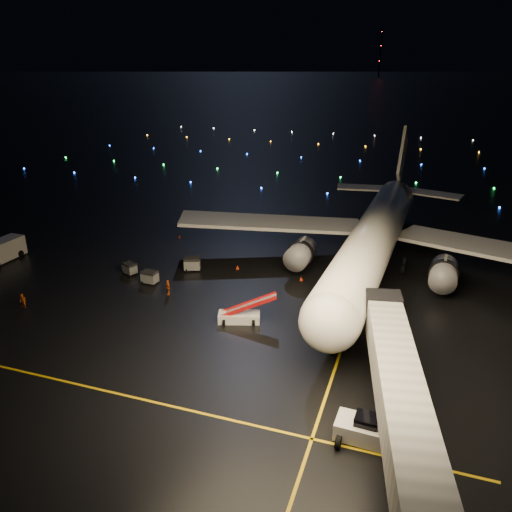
# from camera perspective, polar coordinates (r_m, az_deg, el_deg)

# --- Properties ---
(ground) EXTENTS (2000.00, 2000.00, 0.00)m
(ground) POSITION_cam_1_polar(r_m,az_deg,el_deg) (341.00, 16.38, 16.43)
(ground) COLOR black
(ground) RESTS_ON ground
(lane_centre) EXTENTS (0.25, 80.00, 0.02)m
(lane_centre) POSITION_cam_1_polar(r_m,az_deg,el_deg) (60.94, 11.61, -4.70)
(lane_centre) COLOR #E4B50A
(lane_centre) RESTS_ON ground
(lane_cross) EXTENTS (60.00, 0.25, 0.02)m
(lane_cross) POSITION_cam_1_polar(r_m,az_deg,el_deg) (45.72, -15.61, -14.89)
(lane_cross) COLOR #E4B50A
(lane_cross) RESTS_ON ground
(airliner) EXTENTS (59.47, 56.79, 16.08)m
(airliner) POSITION_cam_1_polar(r_m,az_deg,el_deg) (68.64, 14.00, 5.33)
(airliner) COLOR white
(airliner) RESTS_ON ground
(pushback_tug) EXTENTS (4.57, 2.55, 2.13)m
(pushback_tug) POSITION_cam_1_polar(r_m,az_deg,el_deg) (40.08, 12.45, -18.62)
(pushback_tug) COLOR silver
(pushback_tug) RESTS_ON ground
(belt_loader) EXTENTS (6.80, 3.68, 3.18)m
(belt_loader) POSITION_cam_1_polar(r_m,az_deg,el_deg) (53.95, -1.96, -5.99)
(belt_loader) COLOR silver
(belt_loader) RESTS_ON ground
(service_truck) EXTENTS (2.89, 8.13, 2.96)m
(service_truck) POSITION_cam_1_polar(r_m,az_deg,el_deg) (78.58, -27.01, 0.57)
(service_truck) COLOR silver
(service_truck) RESTS_ON ground
(crew_b) EXTENTS (0.94, 0.80, 1.68)m
(crew_b) POSITION_cam_1_polar(r_m,az_deg,el_deg) (63.09, -25.10, -4.65)
(crew_b) COLOR orange
(crew_b) RESTS_ON ground
(crew_c) EXTENTS (1.13, 1.13, 1.93)m
(crew_c) POSITION_cam_1_polar(r_m,az_deg,el_deg) (60.99, -10.03, -3.56)
(crew_c) COLOR orange
(crew_c) RESTS_ON ground
(safety_cone_0) EXTENTS (0.52, 0.52, 0.53)m
(safety_cone_0) POSITION_cam_1_polar(r_m,az_deg,el_deg) (64.39, 5.19, -2.58)
(safety_cone_0) COLOR red
(safety_cone_0) RESTS_ON ground
(safety_cone_1) EXTENTS (0.52, 0.52, 0.55)m
(safety_cone_1) POSITION_cam_1_polar(r_m,az_deg,el_deg) (71.99, 3.54, 0.18)
(safety_cone_1) COLOR red
(safety_cone_1) RESTS_ON ground
(safety_cone_2) EXTENTS (0.60, 0.60, 0.56)m
(safety_cone_2) POSITION_cam_1_polar(r_m,az_deg,el_deg) (67.59, -2.14, -1.27)
(safety_cone_2) COLOR red
(safety_cone_2) RESTS_ON ground
(safety_cone_3) EXTENTS (0.48, 0.48, 0.49)m
(safety_cone_3) POSITION_cam_1_polar(r_m,az_deg,el_deg) (80.06, -8.75, 2.20)
(safety_cone_3) COLOR red
(safety_cone_3) RESTS_ON ground
(radio_mast) EXTENTS (1.80, 1.80, 64.00)m
(radio_mast) POSITION_cam_1_polar(r_m,az_deg,el_deg) (783.37, 14.02, 21.55)
(radio_mast) COLOR black
(radio_mast) RESTS_ON ground
(taxiway_lights) EXTENTS (164.00, 92.00, 0.36)m
(taxiway_lights) POSITION_cam_1_polar(r_m,az_deg,el_deg) (148.93, 11.86, 11.05)
(taxiway_lights) COLOR black
(taxiway_lights) RESTS_ON ground
(baggage_cart_0) EXTENTS (2.51, 2.14, 1.80)m
(baggage_cart_0) POSITION_cam_1_polar(r_m,az_deg,el_deg) (67.49, -7.30, -0.90)
(baggage_cart_0) COLOR gray
(baggage_cart_0) RESTS_ON ground
(baggage_cart_1) EXTENTS (2.12, 1.84, 1.51)m
(baggage_cart_1) POSITION_cam_1_polar(r_m,az_deg,el_deg) (67.97, -14.24, -1.39)
(baggage_cart_1) COLOR gray
(baggage_cart_1) RESTS_ON ground
(baggage_cart_2) EXTENTS (2.01, 1.47, 1.64)m
(baggage_cart_2) POSITION_cam_1_polar(r_m,az_deg,el_deg) (64.57, -12.05, -2.38)
(baggage_cart_2) COLOR gray
(baggage_cart_2) RESTS_ON ground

